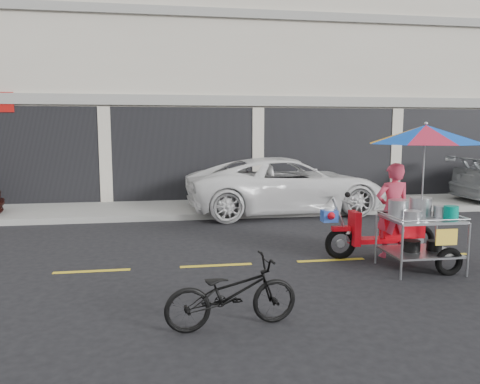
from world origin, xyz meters
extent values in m
plane|color=black|center=(0.00, 0.00, 0.00)|extent=(90.00, 90.00, 0.00)
cube|color=gray|center=(0.00, 5.50, 0.07)|extent=(45.00, 3.00, 0.15)
cube|color=beige|center=(0.00, 10.50, 4.00)|extent=(36.00, 8.00, 8.00)
cube|color=black|center=(0.00, 6.47, 1.45)|extent=(35.28, 0.06, 2.90)
cube|color=gray|center=(0.00, 6.45, 3.10)|extent=(36.00, 0.12, 0.30)
cube|color=gray|center=(0.00, 6.45, 5.60)|extent=(36.00, 0.12, 0.25)
cube|color=gold|center=(0.00, 0.00, 0.00)|extent=(42.00, 0.10, 0.01)
imported|color=white|center=(0.45, 4.70, 0.75)|extent=(5.57, 2.87, 1.50)
imported|color=black|center=(-2.09, -2.46, 0.41)|extent=(1.61, 0.74, 0.81)
torus|color=black|center=(0.19, 0.06, 0.28)|extent=(0.57, 0.12, 0.56)
torus|color=black|center=(1.68, 0.04, 0.28)|extent=(0.57, 0.12, 0.56)
cylinder|color=#9EA0A5|center=(0.19, 0.06, 0.28)|extent=(0.14, 0.06, 0.14)
cylinder|color=#9EA0A5|center=(1.68, 0.04, 0.28)|extent=(0.14, 0.06, 0.14)
cube|color=red|center=(0.19, 0.06, 0.54)|extent=(0.32, 0.12, 0.08)
cylinder|color=#9EA0A5|center=(0.19, 0.06, 0.69)|extent=(0.36, 0.05, 0.80)
cube|color=red|center=(0.44, 0.06, 0.54)|extent=(0.12, 0.34, 0.59)
cube|color=red|center=(0.89, 0.05, 0.32)|extent=(0.80, 0.29, 0.08)
cube|color=red|center=(1.33, 0.05, 0.54)|extent=(0.75, 0.27, 0.40)
cube|color=black|center=(1.23, 0.05, 0.77)|extent=(0.65, 0.25, 0.10)
cylinder|color=#9EA0A5|center=(0.31, 0.06, 0.99)|extent=(0.04, 0.54, 0.04)
sphere|color=black|center=(0.37, 0.26, 1.11)|extent=(0.10, 0.10, 0.10)
cylinder|color=white|center=(0.31, 0.06, 0.47)|extent=(0.12, 0.12, 0.05)
cube|color=#24459D|center=(-0.03, 0.06, 0.77)|extent=(0.26, 0.22, 0.20)
cylinder|color=white|center=(-0.03, 0.06, 0.89)|extent=(0.16, 0.16, 0.05)
cone|color=red|center=(-0.03, -0.10, 0.79)|extent=(0.18, 0.22, 0.18)
torus|color=black|center=(1.51, -1.09, 0.22)|extent=(0.46, 0.10, 0.46)
cylinder|color=#9EA0A5|center=(0.67, -1.18, 0.42)|extent=(0.04, 0.04, 0.84)
cylinder|color=#9EA0A5|center=(0.68, -0.29, 0.42)|extent=(0.04, 0.04, 0.84)
cylinder|color=#9EA0A5|center=(1.76, -1.20, 0.42)|extent=(0.04, 0.04, 0.84)
cylinder|color=#9EA0A5|center=(1.77, -0.31, 0.42)|extent=(0.04, 0.04, 0.84)
cube|color=#9EA0A5|center=(1.22, -0.74, 0.30)|extent=(1.10, 0.90, 0.03)
cube|color=#9EA0A5|center=(1.22, -0.74, 0.84)|extent=(1.10, 0.90, 0.04)
cylinder|color=#9EA0A5|center=(1.22, -1.19, 0.90)|extent=(1.09, 0.04, 0.02)
cylinder|color=#9EA0A5|center=(1.23, -0.30, 0.90)|extent=(1.09, 0.04, 0.02)
cylinder|color=#9EA0A5|center=(0.68, -0.74, 0.90)|extent=(0.04, 0.89, 0.02)
cylinder|color=#9EA0A5|center=(1.77, -0.75, 0.90)|extent=(0.04, 0.89, 0.02)
cylinder|color=#9EA0A5|center=(1.23, -0.30, 0.30)|extent=(0.05, 0.74, 0.04)
cylinder|color=#9EA0A5|center=(1.23, -0.30, 0.79)|extent=(0.05, 0.74, 0.04)
cube|color=yellow|center=(1.36, -1.22, 0.64)|extent=(0.35, 0.02, 0.25)
cylinder|color=#B7B7BC|center=(0.93, -0.54, 0.98)|extent=(0.32, 0.32, 0.24)
cylinder|color=#B7B7BC|center=(1.32, -0.53, 1.00)|extent=(0.35, 0.35, 0.27)
cylinder|color=#B7B7BC|center=(1.60, -0.70, 0.94)|extent=(0.26, 0.26, 0.16)
cylinder|color=#B7B7BC|center=(0.97, -0.92, 0.92)|extent=(0.27, 0.27, 0.13)
cylinder|color=#007D68|center=(1.56, -1.00, 0.97)|extent=(0.22, 0.22, 0.22)
cylinder|color=black|center=(1.07, -0.74, 0.40)|extent=(0.28, 0.28, 0.18)
cylinder|color=black|center=(1.47, -0.75, 0.39)|extent=(0.24, 0.24, 0.16)
cylinder|color=#9EA0A5|center=(1.27, -0.65, 1.58)|extent=(0.02, 0.02, 1.48)
sphere|color=#9EA0A5|center=(1.27, -0.65, 2.35)|extent=(0.06, 0.06, 0.06)
imported|color=#CC3650|center=(1.13, 0.05, 0.84)|extent=(0.62, 0.41, 1.68)
camera|label=1|loc=(-2.81, -7.53, 2.26)|focal=35.00mm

